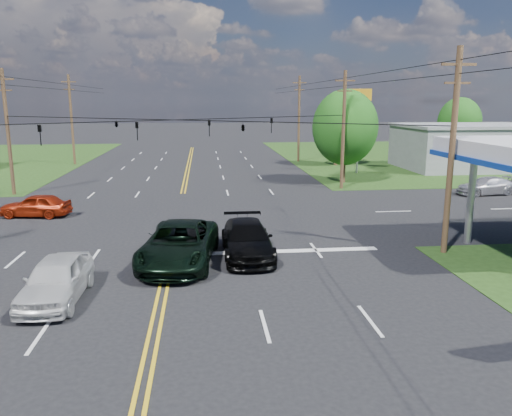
{
  "coord_description": "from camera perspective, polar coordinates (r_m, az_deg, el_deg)",
  "views": [
    {
      "loc": [
        1.64,
        -18.81,
        7.11
      ],
      "look_at": [
        4.28,
        6.0,
        1.75
      ],
      "focal_mm": 35.0,
      "sensor_mm": 36.0,
      "label": 1
    }
  ],
  "objects": [
    {
      "name": "pole_ne",
      "position": [
        41.46,
        9.96,
        8.91
      ],
      "size": [
        1.6,
        0.28,
        9.5
      ],
      "color": "#442D1C",
      "rests_on": "ground"
    },
    {
      "name": "stop_bar",
      "position": [
        24.13,
        2.21,
        -5.02
      ],
      "size": [
        10.0,
        0.5,
        0.02
      ],
      "primitive_type": "cube",
      "color": "silver",
      "rests_on": "ground"
    },
    {
      "name": "power_lines",
      "position": [
        28.89,
        -9.65,
        14.92
      ],
      "size": [
        26.04,
        100.0,
        0.64
      ],
      "color": "black",
      "rests_on": "ground"
    },
    {
      "name": "pole_se",
      "position": [
        24.69,
        21.48,
        6.19
      ],
      "size": [
        1.6,
        0.28,
        9.5
      ],
      "color": "#442D1C",
      "rests_on": "ground"
    },
    {
      "name": "pickup_dkgreen",
      "position": [
        22.42,
        -8.77,
        -4.09
      ],
      "size": [
        3.81,
        6.82,
        1.8
      ],
      "primitive_type": "imported",
      "rotation": [
        0.0,
        0.0,
        -0.13
      ],
      "color": "black",
      "rests_on": "ground"
    },
    {
      "name": "tree_right_b",
      "position": [
        56.86,
        9.2,
        9.05
      ],
      "size": [
        4.94,
        4.94,
        7.09
      ],
      "color": "#442D1C",
      "rests_on": "ground"
    },
    {
      "name": "grass_ne",
      "position": [
        71.47,
        21.89,
        5.54
      ],
      "size": [
        46.0,
        48.0,
        0.03
      ],
      "primitive_type": "cube",
      "color": "#1D3812",
      "rests_on": "ground"
    },
    {
      "name": "span_wire_signals",
      "position": [
        30.87,
        -9.26,
        9.9
      ],
      "size": [
        26.0,
        18.0,
        1.13
      ],
      "color": "black",
      "rests_on": "ground"
    },
    {
      "name": "retail_ne",
      "position": [
        58.39,
        23.15,
        6.33
      ],
      "size": [
        14.0,
        10.0,
        4.4
      ],
      "primitive_type": "cube",
      "color": "slate",
      "rests_on": "ground"
    },
    {
      "name": "ground",
      "position": [
        31.66,
        -8.89,
        -1.0
      ],
      "size": [
        280.0,
        280.0,
        0.0
      ],
      "primitive_type": "plane",
      "color": "black",
      "rests_on": "ground"
    },
    {
      "name": "tree_right_a",
      "position": [
        44.61,
        10.14,
        9.06
      ],
      "size": [
        5.7,
        5.7,
        8.18
      ],
      "color": "#442D1C",
      "rests_on": "ground"
    },
    {
      "name": "tree_far_r",
      "position": [
        68.93,
        22.22,
        9.1
      ],
      "size": [
        5.32,
        5.32,
        7.63
      ],
      "color": "#442D1C",
      "rests_on": "ground"
    },
    {
      "name": "sedan_red",
      "position": [
        34.1,
        -23.87,
        0.27
      ],
      "size": [
        4.41,
        2.24,
        1.44
      ],
      "primitive_type": "imported",
      "rotation": [
        0.0,
        0.0,
        -1.7
      ],
      "color": "maroon",
      "rests_on": "ground"
    },
    {
      "name": "polesign_ne",
      "position": [
        50.87,
        11.72,
        11.2
      ],
      "size": [
        2.19,
        1.16,
        8.31
      ],
      "color": "#A5A5AA",
      "rests_on": "ground"
    },
    {
      "name": "pole_right_far",
      "position": [
        59.93,
        4.93,
        10.22
      ],
      "size": [
        1.6,
        0.28,
        10.0
      ],
      "color": "#442D1C",
      "rests_on": "ground"
    },
    {
      "name": "pole_left_far",
      "position": [
        60.63,
        -20.34,
        9.55
      ],
      "size": [
        1.6,
        0.28,
        10.0
      ],
      "color": "#442D1C",
      "rests_on": "ground"
    },
    {
      "name": "sedan_far",
      "position": [
        42.54,
        24.82,
        2.3
      ],
      "size": [
        4.89,
        2.51,
        1.36
      ],
      "primitive_type": "imported",
      "rotation": [
        0.0,
        0.0,
        -1.44
      ],
      "color": "#BAB9BF",
      "rests_on": "ground"
    },
    {
      "name": "pickup_white",
      "position": [
        19.57,
        -21.86,
        -7.58
      ],
      "size": [
        2.0,
        4.76,
        1.61
      ],
      "primitive_type": "imported",
      "rotation": [
        0.0,
        0.0,
        -0.02
      ],
      "color": "silver",
      "rests_on": "ground"
    },
    {
      "name": "pole_nw",
      "position": [
        42.47,
        -26.5,
        7.91
      ],
      "size": [
        1.6,
        0.28,
        9.5
      ],
      "color": "#442D1C",
      "rests_on": "ground"
    },
    {
      "name": "suv_black",
      "position": [
        23.26,
        -1.04,
        -3.61
      ],
      "size": [
        2.27,
        5.54,
        1.6
      ],
      "primitive_type": "imported",
      "rotation": [
        0.0,
        0.0,
        0.01
      ],
      "color": "black",
      "rests_on": "ground"
    }
  ]
}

